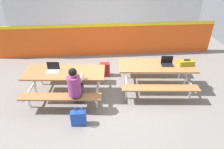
# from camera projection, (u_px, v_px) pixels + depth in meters

# --- Properties ---
(ground_plane) EXTENTS (10.00, 10.00, 0.02)m
(ground_plane) POSITION_uv_depth(u_px,v_px,m) (112.00, 91.00, 5.66)
(ground_plane) COLOR gray
(accent_backdrop) EXTENTS (8.00, 0.14, 2.60)m
(accent_backdrop) POSITION_uv_depth(u_px,v_px,m) (106.00, 22.00, 7.03)
(accent_backdrop) COLOR #E55119
(accent_backdrop) RESTS_ON ground
(picnic_table_left) EXTENTS (2.11, 1.72, 0.74)m
(picnic_table_left) POSITION_uv_depth(u_px,v_px,m) (65.00, 77.00, 5.17)
(picnic_table_left) COLOR #9E6B3D
(picnic_table_left) RESTS_ON ground
(picnic_table_right) EXTENTS (2.11, 1.72, 0.74)m
(picnic_table_right) POSITION_uv_depth(u_px,v_px,m) (156.00, 70.00, 5.47)
(picnic_table_right) COLOR #9E6B3D
(picnic_table_right) RESTS_ON ground
(student_nearer) EXTENTS (0.39, 0.53, 1.21)m
(student_nearer) POSITION_uv_depth(u_px,v_px,m) (75.00, 85.00, 4.63)
(student_nearer) COLOR #2D2D38
(student_nearer) RESTS_ON ground
(laptop_silver) EXTENTS (0.34, 0.25, 0.22)m
(laptop_silver) POSITION_uv_depth(u_px,v_px,m) (53.00, 69.00, 5.09)
(laptop_silver) COLOR silver
(laptop_silver) RESTS_ON picnic_table_left
(laptop_dark) EXTENTS (0.34, 0.25, 0.22)m
(laptop_dark) POSITION_uv_depth(u_px,v_px,m) (167.00, 63.00, 5.39)
(laptop_dark) COLOR black
(laptop_dark) RESTS_ON picnic_table_right
(toolbox_grey) EXTENTS (0.40, 0.18, 0.18)m
(toolbox_grey) POSITION_uv_depth(u_px,v_px,m) (186.00, 63.00, 5.34)
(toolbox_grey) COLOR olive
(toolbox_grey) RESTS_ON picnic_table_right
(backpack_dark) EXTENTS (0.30, 0.22, 0.44)m
(backpack_dark) POSITION_uv_depth(u_px,v_px,m) (105.00, 69.00, 6.23)
(backpack_dark) COLOR maroon
(backpack_dark) RESTS_ON ground
(tote_bag_bright) EXTENTS (0.34, 0.21, 0.43)m
(tote_bag_bright) POSITION_uv_depth(u_px,v_px,m) (78.00, 118.00, 4.44)
(tote_bag_bright) COLOR #1E47B2
(tote_bag_bright) RESTS_ON ground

